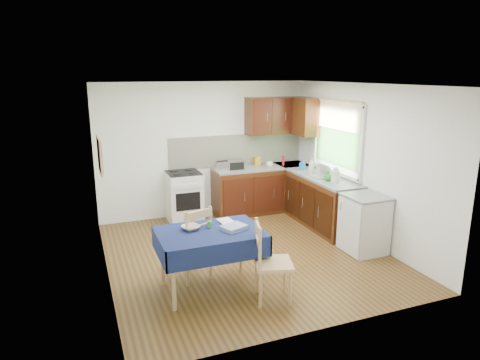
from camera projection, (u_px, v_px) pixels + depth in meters
name	position (u px, v px, depth m)	size (l,w,h in m)	color
floor	(246.00, 254.00, 6.46)	(4.20, 4.20, 0.00)	#452E12
ceiling	(247.00, 84.00, 5.84)	(4.00, 4.20, 0.02)	white
wall_back	(205.00, 149.00, 8.05)	(4.00, 0.02, 2.50)	white
wall_front	(325.00, 219.00, 4.25)	(4.00, 0.02, 2.50)	white
wall_left	(101.00, 186.00, 5.45)	(0.02, 4.20, 2.50)	silver
wall_right	(362.00, 163.00, 6.85)	(0.02, 4.20, 2.50)	white
base_cabinets	(289.00, 196.00, 7.96)	(1.90, 2.30, 0.86)	black
worktop_back	(262.00, 167.00, 8.23)	(1.90, 0.60, 0.04)	slate
worktop_right	(323.00, 178.00, 7.42)	(0.60, 1.70, 0.04)	slate
worktop_corner	(292.00, 165.00, 8.46)	(0.60, 0.60, 0.04)	slate
splashback	(237.00, 150.00, 8.27)	(2.70, 0.02, 0.60)	white
upper_cabinets	(285.00, 116.00, 8.16)	(1.20, 0.85, 0.70)	black
stove	(184.00, 197.00, 7.79)	(0.60, 0.61, 0.92)	silver
window	(337.00, 133.00, 7.37)	(0.04, 1.48, 1.26)	#2B5C26
fridge	(364.00, 224.00, 6.45)	(0.58, 0.60, 0.89)	silver
corkboard	(100.00, 155.00, 5.65)	(0.04, 0.62, 0.47)	tan
dining_table	(210.00, 239.00, 5.26)	(1.28, 0.87, 0.78)	#101943
chair_far	(193.00, 241.00, 5.56)	(0.56, 0.56, 1.00)	tan
chair_near	(269.00, 259.00, 5.04)	(0.54, 0.54, 0.98)	tan
toaster	(222.00, 166.00, 7.86)	(0.25, 0.15, 0.19)	#B5B5BA
sandwich_press	(234.00, 164.00, 8.02)	(0.29, 0.26, 0.17)	black
sauce_bottle	(283.00, 161.00, 8.27)	(0.05, 0.05, 0.20)	#B80E1A
yellow_packet	(258.00, 161.00, 8.33)	(0.12, 0.08, 0.16)	gold
dish_rack	(324.00, 175.00, 7.44)	(0.46, 0.35, 0.22)	gray
kettle	(335.00, 175.00, 7.05)	(0.15, 0.15, 0.25)	silver
cup	(269.00, 164.00, 8.17)	(0.13, 0.13, 0.10)	white
soap_bottle_a	(311.00, 166.00, 7.63)	(0.11, 0.11, 0.28)	silver
soap_bottle_b	(302.00, 164.00, 7.91)	(0.09, 0.10, 0.21)	blue
soap_bottle_c	(328.00, 176.00, 7.12)	(0.14, 0.14, 0.18)	#24862A
plate_bowl	(191.00, 228.00, 5.27)	(0.21, 0.21, 0.05)	#FAEDCD
book	(220.00, 222.00, 5.51)	(0.18, 0.24, 0.02)	white
spice_jar	(209.00, 225.00, 5.32)	(0.04, 0.04, 0.09)	green
tea_towel	(234.00, 227.00, 5.28)	(0.29, 0.23, 0.05)	navy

